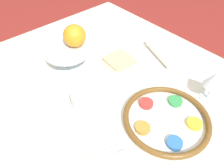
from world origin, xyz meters
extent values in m
cube|color=silver|center=(0.00, 0.00, 0.38)|extent=(1.20, 1.06, 0.76)
cylinder|color=silver|center=(-0.27, -0.05, 0.76)|extent=(0.30, 0.30, 0.01)
torus|color=brown|center=(-0.27, -0.05, 0.78)|extent=(0.30, 0.30, 0.02)
cylinder|color=red|center=(-0.17, -0.05, 0.78)|extent=(0.05, 0.05, 0.01)
cylinder|color=orange|center=(-0.24, 0.04, 0.78)|extent=(0.05, 0.05, 0.01)
cylinder|color=#2D6BB7|center=(-0.34, 0.01, 0.78)|extent=(0.05, 0.05, 0.01)
cylinder|color=gold|center=(-0.34, -0.10, 0.78)|extent=(0.05, 0.05, 0.01)
cylinder|color=#33934C|center=(-0.24, -0.13, 0.78)|extent=(0.05, 0.05, 0.01)
cylinder|color=silver|center=(-0.30, -0.25, 0.76)|extent=(0.06, 0.06, 0.00)
cylinder|color=silver|center=(-0.30, -0.25, 0.80)|extent=(0.01, 0.01, 0.07)
cone|color=silver|center=(-0.30, -0.25, 0.86)|extent=(0.07, 0.07, 0.06)
cylinder|color=silver|center=(0.20, 0.04, 0.76)|extent=(0.12, 0.12, 0.01)
cylinder|color=silver|center=(0.20, 0.04, 0.81)|extent=(0.03, 0.03, 0.08)
cylinder|color=silver|center=(0.20, 0.04, 0.86)|extent=(0.19, 0.19, 0.03)
sphere|color=orange|center=(0.18, 0.01, 0.92)|extent=(0.09, 0.09, 0.09)
cylinder|color=beige|center=(0.08, -0.15, 0.76)|extent=(0.16, 0.16, 0.01)
cube|color=#D1B784|center=(0.08, -0.15, 0.77)|extent=(0.12, 0.12, 0.01)
cylinder|color=white|center=(-0.01, -0.32, 0.78)|extent=(0.20, 0.10, 0.04)
cylinder|color=silver|center=(-0.03, 0.14, 0.80)|extent=(0.06, 0.06, 0.08)
cylinder|color=silver|center=(-0.03, 0.25, 0.80)|extent=(0.06, 0.06, 0.08)
cube|color=silver|center=(-0.24, 0.22, 0.76)|extent=(0.06, 0.18, 0.01)
cube|color=silver|center=(-0.21, 0.22, 0.76)|extent=(0.07, 0.18, 0.01)
cube|color=silver|center=(-0.02, -0.36, 0.76)|extent=(0.16, 0.03, 0.01)
camera|label=1|loc=(-0.48, 0.39, 1.38)|focal=35.00mm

